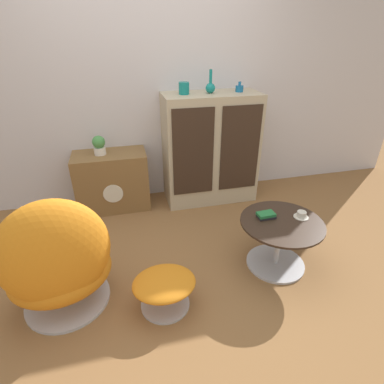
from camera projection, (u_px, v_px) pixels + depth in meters
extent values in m
plane|color=olive|center=(178.00, 275.00, 2.42)|extent=(12.00, 12.00, 0.00)
cube|color=silver|center=(147.00, 80.00, 3.07)|extent=(6.40, 0.06, 2.60)
cube|color=tan|center=(210.00, 149.00, 3.31)|extent=(1.01, 0.46, 1.19)
cube|color=#332319|center=(193.00, 153.00, 3.02)|extent=(0.42, 0.01, 0.91)
cube|color=#332319|center=(240.00, 149.00, 3.13)|extent=(0.42, 0.01, 0.91)
cube|color=brown|center=(112.00, 181.00, 3.24)|extent=(0.75, 0.40, 0.63)
cylinder|color=beige|center=(113.00, 194.00, 3.09)|extent=(0.20, 0.01, 0.20)
cylinder|color=#B7B7BC|center=(69.00, 299.00, 2.20)|extent=(0.59, 0.59, 0.02)
cylinder|color=#B7B7BC|center=(67.00, 293.00, 2.17)|extent=(0.06, 0.06, 0.09)
ellipsoid|color=orange|center=(61.00, 272.00, 2.07)|extent=(0.79, 0.71, 0.32)
ellipsoid|color=orange|center=(54.00, 252.00, 1.85)|extent=(0.76, 0.56, 0.73)
cylinder|color=#B7B7BC|center=(165.00, 304.00, 2.16)|extent=(0.35, 0.35, 0.02)
cylinder|color=#B7B7BC|center=(165.00, 295.00, 2.12)|extent=(0.04, 0.04, 0.15)
ellipsoid|color=orange|center=(164.00, 283.00, 2.06)|extent=(0.44, 0.38, 0.09)
cylinder|color=#B7B7BC|center=(275.00, 263.00, 2.54)|extent=(0.48, 0.48, 0.02)
cylinder|color=#B7B7BC|center=(278.00, 244.00, 2.44)|extent=(0.04, 0.04, 0.39)
cylinder|color=#332319|center=(282.00, 223.00, 2.34)|extent=(0.65, 0.65, 0.02)
cylinder|color=#147A75|center=(184.00, 88.00, 2.94)|extent=(0.10, 0.10, 0.12)
ellipsoid|color=#147A75|center=(210.00, 88.00, 3.00)|extent=(0.10, 0.10, 0.10)
cylinder|color=#147A75|center=(211.00, 76.00, 2.95)|extent=(0.03, 0.03, 0.13)
cylinder|color=#196699|center=(239.00, 89.00, 3.07)|extent=(0.08, 0.08, 0.06)
cylinder|color=#196699|center=(240.00, 84.00, 3.05)|extent=(0.03, 0.03, 0.04)
cylinder|color=silver|center=(100.00, 151.00, 3.05)|extent=(0.12, 0.12, 0.08)
sphere|color=#478E47|center=(99.00, 142.00, 3.01)|extent=(0.13, 0.13, 0.13)
cylinder|color=silver|center=(301.00, 217.00, 2.39)|extent=(0.12, 0.12, 0.01)
cylinder|color=silver|center=(301.00, 214.00, 2.38)|extent=(0.07, 0.07, 0.05)
cube|color=black|center=(266.00, 216.00, 2.39)|extent=(0.14, 0.09, 0.02)
cube|color=#237038|center=(266.00, 214.00, 2.38)|extent=(0.14, 0.09, 0.02)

